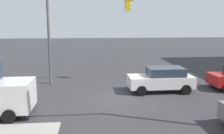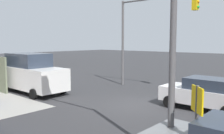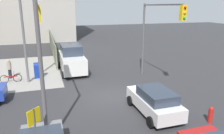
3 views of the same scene
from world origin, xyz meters
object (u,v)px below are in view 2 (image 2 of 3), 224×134
at_px(traffic_signal_nw_corner, 120,5).
at_px(traffic_signal_se_corner, 149,24).
at_px(van_white_delivery, 32,73).
at_px(coupe_white, 206,93).

xyz_separation_m(traffic_signal_nw_corner, traffic_signal_se_corner, (4.77, -9.00, 0.07)).
bearing_deg(van_white_delivery, coupe_white, -161.56).
distance_m(traffic_signal_se_corner, coupe_white, 7.12).
bearing_deg(traffic_signal_se_corner, coupe_white, 151.99).
xyz_separation_m(coupe_white, van_white_delivery, (10.44, 3.48, 0.44)).
bearing_deg(traffic_signal_se_corner, traffic_signal_nw_corner, 117.92).
height_order(traffic_signal_nw_corner, van_white_delivery, traffic_signal_nw_corner).
relative_size(traffic_signal_se_corner, van_white_delivery, 1.20).
relative_size(traffic_signal_se_corner, coupe_white, 1.53).
relative_size(traffic_signal_nw_corner, coupe_white, 1.53).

